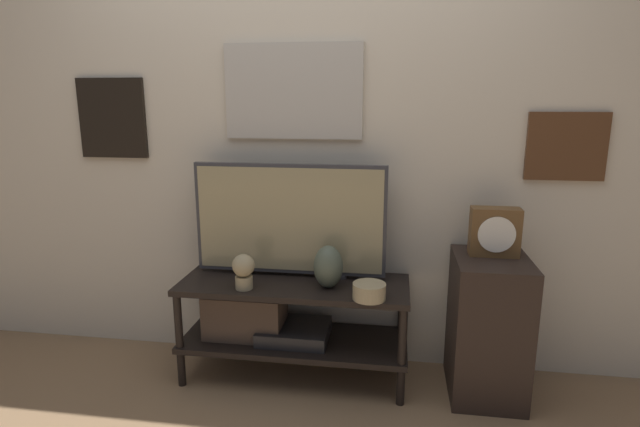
{
  "coord_description": "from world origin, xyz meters",
  "views": [
    {
      "loc": [
        0.49,
        -2.11,
        1.44
      ],
      "look_at": [
        0.14,
        0.25,
        0.89
      ],
      "focal_mm": 28.0,
      "sensor_mm": 36.0,
      "label": 1
    }
  ],
  "objects_px": {
    "vase_wide_bowl": "(369,291)",
    "vase_urn_stoneware": "(328,267)",
    "television": "(290,219)",
    "mantel_clock": "(495,232)",
    "decorative_bust": "(244,270)"
  },
  "relations": [
    {
      "from": "television",
      "to": "mantel_clock",
      "type": "distance_m",
      "value": 1.02
    },
    {
      "from": "vase_wide_bowl",
      "to": "vase_urn_stoneware",
      "type": "relative_size",
      "value": 0.73
    },
    {
      "from": "vase_wide_bowl",
      "to": "mantel_clock",
      "type": "distance_m",
      "value": 0.67
    },
    {
      "from": "television",
      "to": "mantel_clock",
      "type": "bearing_deg",
      "value": -2.63
    },
    {
      "from": "decorative_bust",
      "to": "television",
      "type": "bearing_deg",
      "value": 49.2
    },
    {
      "from": "vase_urn_stoneware",
      "to": "mantel_clock",
      "type": "distance_m",
      "value": 0.82
    },
    {
      "from": "vase_urn_stoneware",
      "to": "mantel_clock",
      "type": "xyz_separation_m",
      "value": [
        0.79,
        0.09,
        0.19
      ]
    },
    {
      "from": "television",
      "to": "decorative_bust",
      "type": "height_order",
      "value": "television"
    },
    {
      "from": "television",
      "to": "decorative_bust",
      "type": "bearing_deg",
      "value": -130.8
    },
    {
      "from": "vase_urn_stoneware",
      "to": "mantel_clock",
      "type": "relative_size",
      "value": 0.92
    },
    {
      "from": "decorative_bust",
      "to": "mantel_clock",
      "type": "distance_m",
      "value": 1.23
    },
    {
      "from": "vase_wide_bowl",
      "to": "decorative_bust",
      "type": "xyz_separation_m",
      "value": [
        -0.62,
        0.04,
        0.06
      ]
    },
    {
      "from": "vase_wide_bowl",
      "to": "vase_urn_stoneware",
      "type": "xyz_separation_m",
      "value": [
        -0.21,
        0.12,
        0.07
      ]
    },
    {
      "from": "vase_urn_stoneware",
      "to": "mantel_clock",
      "type": "height_order",
      "value": "mantel_clock"
    },
    {
      "from": "vase_urn_stoneware",
      "to": "television",
      "type": "bearing_deg",
      "value": 148.41
    }
  ]
}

